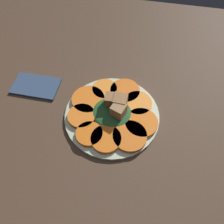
{
  "coord_description": "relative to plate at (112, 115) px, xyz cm",
  "views": [
    {
      "loc": [
        6.28,
        -31.99,
        55.11
      ],
      "look_at": [
        0.0,
        0.0,
        4.1
      ],
      "focal_mm": 35.0,
      "sensor_mm": 36.0,
      "label": 1
    }
  ],
  "objects": [
    {
      "name": "carrot_slice_7",
      "position": [
        -4.63,
        -7.59,
        1.12
      ],
      "size": [
        7.14,
        7.14,
        1.08
      ],
      "primitive_type": "cylinder",
      "color": "orange",
      "rests_on": "plate"
    },
    {
      "name": "carrot_slice_2",
      "position": [
        6.61,
        4.64,
        1.12
      ],
      "size": [
        8.21,
        8.21,
        1.08
      ],
      "primitive_type": "cylinder",
      "color": "orange",
      "rests_on": "plate"
    },
    {
      "name": "plate",
      "position": [
        0.0,
        0.0,
        0.0
      ],
      "size": [
        26.69,
        26.69,
        1.05
      ],
      "color": "beige",
      "rests_on": "table_slab"
    },
    {
      "name": "table_slab",
      "position": [
        0.0,
        0.0,
        -1.52
      ],
      "size": [
        120.0,
        120.0,
        2.0
      ],
      "primitive_type": "cube",
      "color": "#4C3828",
      "rests_on": "ground"
    },
    {
      "name": "center_pile",
      "position": [
        0.47,
        0.54,
        2.43
      ],
      "size": [
        11.24,
        10.12,
        5.3
      ],
      "color": "#235128",
      "rests_on": "plate"
    },
    {
      "name": "fork",
      "position": [
        0.82,
        -6.1,
        0.78
      ],
      "size": [
        18.0,
        3.86,
        0.4
      ],
      "rotation": [
        0.0,
        0.0,
        0.12
      ],
      "color": "silver",
      "rests_on": "plate"
    },
    {
      "name": "carrot_slice_1",
      "position": [
        8.42,
        -1.57,
        1.12
      ],
      "size": [
        9.02,
        9.02,
        1.08
      ],
      "primitive_type": "cylinder",
      "color": "orange",
      "rests_on": "plate"
    },
    {
      "name": "carrot_slice_5",
      "position": [
        -7.67,
        3.17,
        1.12
      ],
      "size": [
        9.56,
        9.56,
        1.08
      ],
      "primitive_type": "cylinder",
      "color": "orange",
      "rests_on": "plate"
    },
    {
      "name": "napkin",
      "position": [
        -25.25,
        5.94,
        -0.12
      ],
      "size": [
        14.13,
        8.48,
        0.8
      ],
      "color": "#334766",
      "rests_on": "table_slab"
    },
    {
      "name": "carrot_slice_0",
      "position": [
        5.93,
        -6.16,
        1.12
      ],
      "size": [
        9.05,
        9.05,
        1.08
      ],
      "primitive_type": "cylinder",
      "color": "orange",
      "rests_on": "plate"
    },
    {
      "name": "carrot_slice_6",
      "position": [
        -8.08,
        -2.65,
        1.12
      ],
      "size": [
        7.72,
        7.72,
        1.08
      ],
      "primitive_type": "cylinder",
      "color": "orange",
      "rests_on": "plate"
    },
    {
      "name": "carrot_slice_4",
      "position": [
        -3.77,
        7.8,
        1.12
      ],
      "size": [
        7.42,
        7.42,
        1.08
      ],
      "primitive_type": "cylinder",
      "color": "orange",
      "rests_on": "plate"
    },
    {
      "name": "carrot_slice_8",
      "position": [
        -0.02,
        -8.14,
        1.12
      ],
      "size": [
        7.99,
        7.99,
        1.08
      ],
      "primitive_type": "cylinder",
      "color": "orange",
      "rests_on": "plate"
    },
    {
      "name": "carrot_slice_3",
      "position": [
        2.3,
        8.36,
        1.12
      ],
      "size": [
        8.81,
        8.81,
        1.08
      ],
      "primitive_type": "cylinder",
      "color": "orange",
      "rests_on": "plate"
    }
  ]
}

